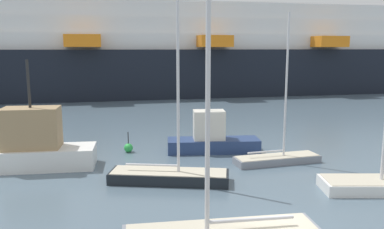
{
  "coord_description": "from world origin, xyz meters",
  "views": [
    {
      "loc": [
        -6.24,
        -13.23,
        7.08
      ],
      "look_at": [
        0.0,
        17.62,
        1.71
      ],
      "focal_mm": 36.7,
      "sensor_mm": 36.0,
      "label": 1
    }
  ],
  "objects_px": {
    "sailboat_3": "(277,157)",
    "channel_buoy_1": "(128,148)",
    "cruise_ship": "(85,53)",
    "sailboat_2": "(169,174)",
    "fishing_boat_1": "(28,147)",
    "fishing_boat_0": "(212,138)"
  },
  "relations": [
    {
      "from": "fishing_boat_0",
      "to": "channel_buoy_1",
      "type": "xyz_separation_m",
      "value": [
        -5.64,
        0.97,
        -0.66
      ]
    },
    {
      "from": "channel_buoy_1",
      "to": "cruise_ship",
      "type": "distance_m",
      "value": 35.98
    },
    {
      "from": "fishing_boat_0",
      "to": "channel_buoy_1",
      "type": "distance_m",
      "value": 5.76
    },
    {
      "from": "fishing_boat_0",
      "to": "fishing_boat_1",
      "type": "distance_m",
      "value": 11.66
    },
    {
      "from": "fishing_boat_0",
      "to": "cruise_ship",
      "type": "height_order",
      "value": "cruise_ship"
    },
    {
      "from": "sailboat_2",
      "to": "fishing_boat_0",
      "type": "distance_m",
      "value": 6.77
    },
    {
      "from": "channel_buoy_1",
      "to": "cruise_ship",
      "type": "height_order",
      "value": "cruise_ship"
    },
    {
      "from": "cruise_ship",
      "to": "fishing_boat_0",
      "type": "bearing_deg",
      "value": -74.75
    },
    {
      "from": "sailboat_2",
      "to": "fishing_boat_1",
      "type": "distance_m",
      "value": 8.83
    },
    {
      "from": "fishing_boat_0",
      "to": "fishing_boat_1",
      "type": "xyz_separation_m",
      "value": [
        -11.55,
        -1.55,
        0.34
      ]
    },
    {
      "from": "fishing_boat_0",
      "to": "cruise_ship",
      "type": "distance_m",
      "value": 37.98
    },
    {
      "from": "fishing_boat_1",
      "to": "channel_buoy_1",
      "type": "distance_m",
      "value": 6.5
    },
    {
      "from": "sailboat_2",
      "to": "cruise_ship",
      "type": "height_order",
      "value": "cruise_ship"
    },
    {
      "from": "sailboat_3",
      "to": "channel_buoy_1",
      "type": "relative_size",
      "value": 6.45
    },
    {
      "from": "sailboat_2",
      "to": "fishing_boat_1",
      "type": "relative_size",
      "value": 1.28
    },
    {
      "from": "sailboat_2",
      "to": "sailboat_3",
      "type": "height_order",
      "value": "sailboat_2"
    },
    {
      "from": "sailboat_2",
      "to": "fishing_boat_1",
      "type": "height_order",
      "value": "sailboat_2"
    },
    {
      "from": "sailboat_3",
      "to": "channel_buoy_1",
      "type": "height_order",
      "value": "sailboat_3"
    },
    {
      "from": "fishing_boat_1",
      "to": "cruise_ship",
      "type": "xyz_separation_m",
      "value": [
        1.09,
        37.68,
        4.94
      ]
    },
    {
      "from": "sailboat_3",
      "to": "channel_buoy_1",
      "type": "bearing_deg",
      "value": 149.13
    },
    {
      "from": "channel_buoy_1",
      "to": "fishing_boat_1",
      "type": "bearing_deg",
      "value": -156.89
    },
    {
      "from": "fishing_boat_1",
      "to": "cruise_ship",
      "type": "height_order",
      "value": "cruise_ship"
    }
  ]
}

